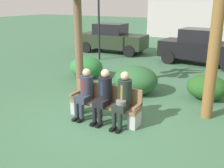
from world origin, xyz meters
name	(u,v)px	position (x,y,z in m)	size (l,w,h in m)	color
ground_plane	(100,123)	(0.00, 0.00, 0.00)	(80.00, 80.00, 0.00)	#3E6B4B
park_bench	(105,103)	(-0.02, 0.31, 0.42)	(1.92, 0.44, 0.90)	brown
seated_man_left	(85,90)	(-0.56, 0.19, 0.72)	(0.34, 0.72, 1.29)	#2D3342
seated_man_middle	(103,93)	(0.00, 0.19, 0.75)	(0.34, 0.72, 1.34)	black
seated_man_right	(123,97)	(0.55, 0.19, 0.75)	(0.34, 0.72, 1.35)	#1E2823
shrub_near_bench	(207,87)	(1.97, 3.11, 0.38)	(1.23, 1.12, 0.77)	#255620
shrub_mid_lawn	(135,80)	(-0.18, 2.48, 0.46)	(1.47, 1.35, 0.92)	#2A5B2F
shrub_far_lawn	(86,67)	(-2.67, 3.21, 0.42)	(1.34, 1.23, 0.84)	#2B7736
parked_car_near	(112,38)	(-4.37, 8.28, 0.84)	(3.97, 1.86, 1.68)	#232D1E
parked_car_far	(202,47)	(0.80, 7.76, 0.84)	(4.01, 1.95, 1.68)	black
street_lamp	(99,17)	(-4.00, 6.27, 2.16)	(0.24, 0.24, 3.52)	black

